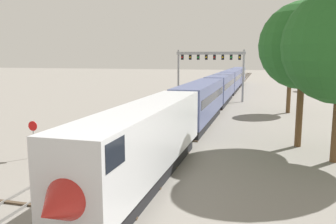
{
  "coord_description": "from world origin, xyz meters",
  "views": [
    {
      "loc": [
        8.85,
        -16.75,
        7.7
      ],
      "look_at": [
        1.0,
        12.0,
        3.0
      ],
      "focal_mm": 37.3,
      "sensor_mm": 36.0,
      "label": 1
    }
  ],
  "objects": [
    {
      "name": "passenger_train",
      "position": [
        2.0,
        42.6,
        2.61
      ],
      "size": [
        3.04,
        98.03,
        4.8
      ],
      "color": "silver",
      "rests_on": "ground"
    },
    {
      "name": "ground_plane",
      "position": [
        0.0,
        0.0,
        0.0
      ],
      "size": [
        400.0,
        400.0,
        0.0
      ],
      "primitive_type": "plane",
      "color": "gray"
    },
    {
      "name": "track_near",
      "position": [
        -3.5,
        40.0,
        0.07
      ],
      "size": [
        2.6,
        160.0,
        0.16
      ],
      "color": "slate",
      "rests_on": "ground"
    },
    {
      "name": "signal_gantry",
      "position": [
        -0.25,
        44.72,
        6.64
      ],
      "size": [
        12.1,
        0.49,
        8.97
      ],
      "color": "#999BA0",
      "rests_on": "ground"
    },
    {
      "name": "stop_sign",
      "position": [
        -8.0,
        5.72,
        1.87
      ],
      "size": [
        0.76,
        0.08,
        2.88
      ],
      "color": "gray",
      "rests_on": "ground"
    },
    {
      "name": "track_main",
      "position": [
        2.0,
        60.0,
        0.07
      ],
      "size": [
        2.6,
        200.0,
        0.16
      ],
      "color": "slate",
      "rests_on": "ground"
    },
    {
      "name": "trackside_tree_left",
      "position": [
        12.33,
        34.0,
        6.56
      ],
      "size": [
        5.18,
        5.18,
        9.19
      ],
      "color": "brown",
      "rests_on": "ground"
    },
    {
      "name": "trackside_tree_right",
      "position": [
        11.97,
        14.78,
        8.64
      ],
      "size": [
        7.35,
        7.35,
        12.34
      ],
      "color": "brown",
      "rests_on": "ground"
    }
  ]
}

